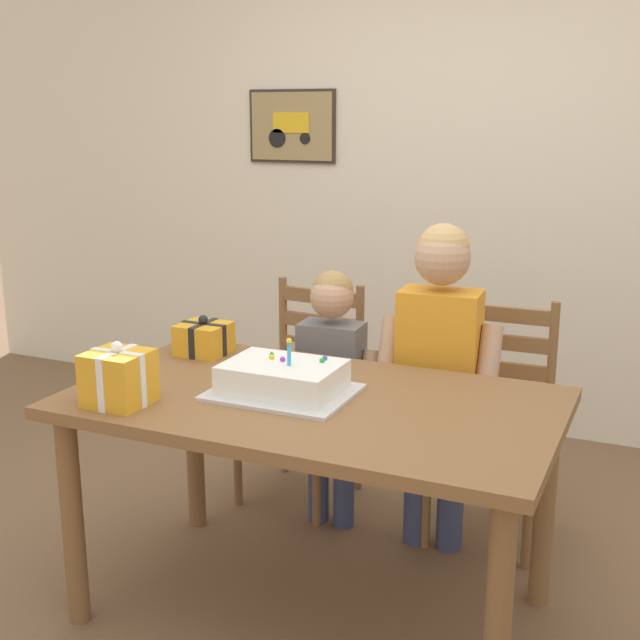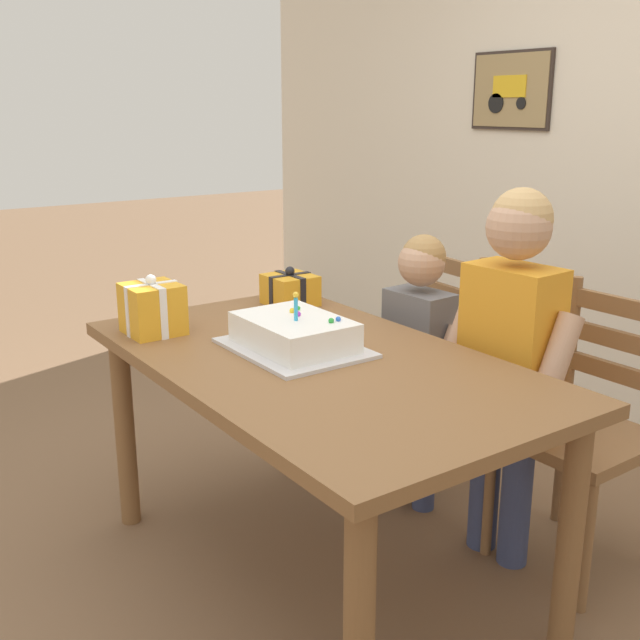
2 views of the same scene
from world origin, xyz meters
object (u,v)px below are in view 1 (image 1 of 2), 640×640
gift_box_red_large (204,338)px  chair_left (304,391)px  child_older (439,357)px  gift_box_beside_cake (119,378)px  child_younger (331,374)px  chair_right (493,419)px  dining_table (313,427)px  birthday_cake (283,380)px

gift_box_red_large → chair_left: bearing=72.2°
child_older → gift_box_beside_cake: bearing=-130.6°
child_younger → chair_left: bearing=136.2°
chair_left → child_older: 0.73m
gift_box_red_large → child_older: child_older is taller
gift_box_red_large → chair_right: bearing=27.9°
dining_table → chair_left: size_ratio=1.65×
birthday_cake → gift_box_beside_cake: 0.50m
birthday_cake → gift_box_beside_cake: size_ratio=2.20×
chair_right → child_younger: 0.65m
gift_box_red_large → chair_right: 1.15m
gift_box_red_large → chair_left: chair_left is taller
gift_box_red_large → child_younger: bearing=38.9°
chair_right → child_older: size_ratio=0.74×
chair_right → child_older: 0.39m
gift_box_red_large → child_older: (0.81, 0.31, -0.06)m
dining_table → chair_right: bearing=62.9°
child_older → chair_right: bearing=51.3°
dining_table → chair_left: (-0.40, 0.79, -0.19)m
gift_box_red_large → chair_right: size_ratio=0.20×
dining_table → gift_box_red_large: bearing=154.0°
chair_left → child_older: size_ratio=0.74×
gift_box_red_large → gift_box_beside_cake: gift_box_beside_cake is taller
birthday_cake → child_older: bearing=60.5°
chair_right → child_older: (-0.17, -0.21, 0.29)m
chair_left → chair_right: bearing=0.0°
dining_table → gift_box_beside_cake: bearing=-150.2°
dining_table → chair_right: chair_right is taller
gift_box_red_large → gift_box_beside_cake: size_ratio=0.90×
birthday_cake → gift_box_beside_cake: (-0.42, -0.28, 0.03)m
birthday_cake → chair_left: (-0.30, 0.80, -0.34)m
dining_table → gift_box_beside_cake: gift_box_beside_cake is taller
child_older → birthday_cake: bearing=-119.5°
child_older → child_younger: child_older is taller
chair_right → child_younger: child_younger is taller
gift_box_beside_cake → child_younger: size_ratio=0.19×
dining_table → chair_left: bearing=117.0°
dining_table → birthday_cake: birthday_cake is taller
chair_right → child_younger: bearing=-160.8°
birthday_cake → gift_box_red_large: 0.55m
dining_table → birthday_cake: 0.18m
gift_box_red_large → child_older: bearing=20.8°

